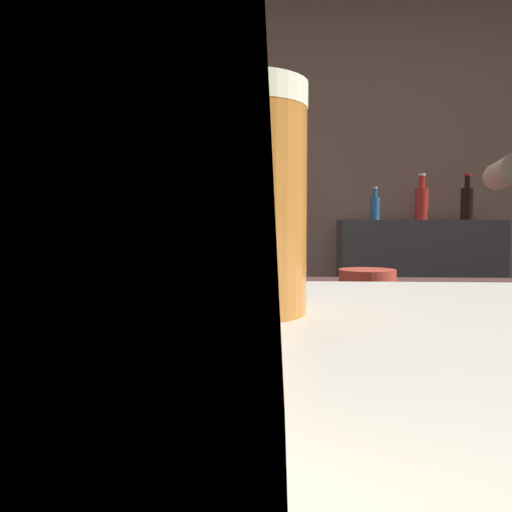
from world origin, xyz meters
The scene contains 9 objects.
wall_back centered at (0.00, 2.20, 1.35)m, with size 5.20×0.10×2.70m, color brown.
back_shelf centered at (0.29, 1.92, 0.57)m, with size 0.88×0.36×1.13m, color #373435.
mini_fridge centered at (-2.05, 1.75, 0.52)m, with size 0.59×0.58×1.05m.
mixing_bowl centered at (-0.18, 0.63, 0.94)m, with size 0.19×0.19×0.05m, color #C94836.
pint_glass_near centered at (-0.48, -0.95, 1.14)m, with size 0.08×0.08×0.13m.
pint_glass_far centered at (-0.49, -1.18, 1.15)m, with size 0.07×0.07×0.13m.
bottle_hot_sauce centered at (0.04, 1.92, 1.20)m, with size 0.05×0.05×0.19m.
bottle_olive_oil centered at (0.57, 1.96, 1.23)m, with size 0.07×0.07×0.26m.
bottle_vinegar centered at (0.32, 1.99, 1.23)m, with size 0.08×0.08×0.27m.
Camera 1 is at (-0.46, -1.26, 1.13)m, focal length 38.89 mm.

